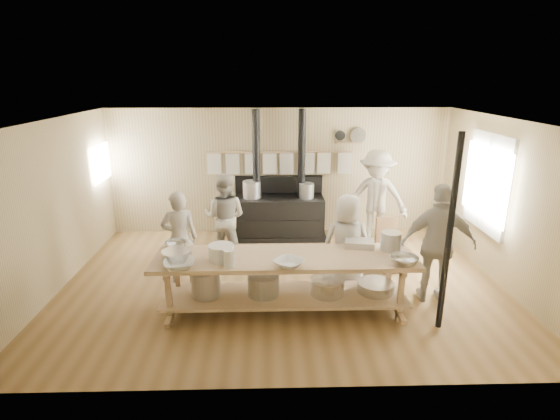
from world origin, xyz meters
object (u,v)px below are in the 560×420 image
at_px(roasting_pan, 359,243).
at_px(prep_table, 284,278).
at_px(cook_left, 225,217).
at_px(cook_right, 438,244).
at_px(cook_far_left, 180,238).
at_px(stove, 279,213).
at_px(chair, 390,255).
at_px(cook_center, 347,244).
at_px(cook_by_window, 376,198).

bearing_deg(roasting_pan, prep_table, -163.34).
height_order(cook_left, cook_right, cook_right).
height_order(cook_right, roasting_pan, cook_right).
height_order(cook_far_left, cook_left, cook_left).
relative_size(prep_table, cook_far_left, 2.34).
bearing_deg(stove, cook_far_left, -127.85).
bearing_deg(chair, prep_table, -158.73).
bearing_deg(chair, roasting_pan, -141.49).
bearing_deg(cook_right, cook_left, -16.72).
bearing_deg(cook_center, cook_far_left, -8.36).
xyz_separation_m(stove, prep_table, (-0.00, -3.02, -0.00)).
bearing_deg(roasting_pan, cook_left, 143.34).
bearing_deg(cook_center, roasting_pan, 112.33).
bearing_deg(cook_center, stove, -69.32).
distance_m(prep_table, cook_left, 2.15).
relative_size(cook_far_left, cook_left, 0.96).
xyz_separation_m(cook_left, cook_center, (1.96, -1.26, -0.03)).
bearing_deg(cook_left, roasting_pan, 157.45).
bearing_deg(cook_by_window, cook_left, -145.44).
bearing_deg(cook_far_left, cook_right, 160.75).
xyz_separation_m(prep_table, cook_by_window, (1.88, 2.59, 0.42)).
distance_m(cook_far_left, cook_by_window, 3.87).
distance_m(cook_right, cook_by_window, 2.34).
relative_size(cook_left, roasting_pan, 3.81).
distance_m(cook_left, cook_by_window, 2.96).
bearing_deg(cook_left, cook_center, 161.34).
bearing_deg(cook_far_left, cook_left, -132.97).
bearing_deg(roasting_pan, cook_by_window, 70.91).
height_order(chair, roasting_pan, roasting_pan).
xyz_separation_m(stove, cook_center, (0.97, -2.39, 0.25)).
relative_size(cook_right, chair, 1.99).
relative_size(cook_far_left, roasting_pan, 3.65).
bearing_deg(cook_left, cook_right, 167.61).
distance_m(cook_by_window, chair, 1.38).
bearing_deg(roasting_pan, chair, 53.54).
bearing_deg(chair, cook_center, -155.13).
relative_size(cook_far_left, cook_right, 0.86).
height_order(prep_table, cook_far_left, cook_far_left).
xyz_separation_m(cook_far_left, cook_right, (3.85, -0.66, 0.12)).
xyz_separation_m(cook_left, roasting_pan, (2.09, -1.56, 0.10)).
height_order(cook_left, cook_by_window, cook_by_window).
bearing_deg(cook_by_window, cook_far_left, -133.92).
bearing_deg(chair, stove, 123.83).
height_order(cook_center, roasting_pan, cook_center).
height_order(prep_table, cook_by_window, cook_by_window).
height_order(prep_table, cook_left, cook_left).
height_order(stove, roasting_pan, stove).
bearing_deg(stove, cook_right, -50.76).
relative_size(prep_table, cook_left, 2.25).
bearing_deg(cook_right, cook_center, -5.55).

